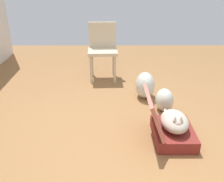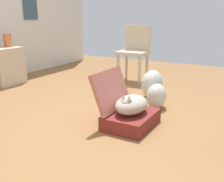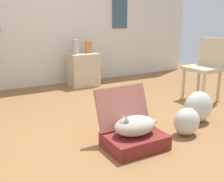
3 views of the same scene
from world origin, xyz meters
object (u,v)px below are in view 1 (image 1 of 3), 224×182
Objects in this scene: suitcase_base at (173,133)px; chair at (103,48)px; cat at (175,121)px; plastic_bag_clear at (145,85)px; plastic_bag_white at (164,100)px.

suitcase_base is 1.95m from chair.
plastic_bag_clear is (1.00, 0.18, -0.04)m from cat.
cat reaches higher than suitcase_base.
cat is (-0.01, 0.00, 0.15)m from suitcase_base.
plastic_bag_clear is at bearing 10.34° from cat.
plastic_bag_clear is (0.37, 0.20, 0.04)m from plastic_bag_white.
chair is at bearing 39.32° from plastic_bag_clear.
plastic_bag_white reaches higher than suitcase_base.
cat is at bearing 175.43° from suitcase_base.
cat is 1.93m from chair.
plastic_bag_white is at bearing -1.85° from cat.
chair is at bearing 24.49° from suitcase_base.
cat is at bearing 178.15° from plastic_bag_white.
plastic_bag_white is at bearing -151.36° from plastic_bag_clear.
plastic_bag_clear reaches higher than plastic_bag_white.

